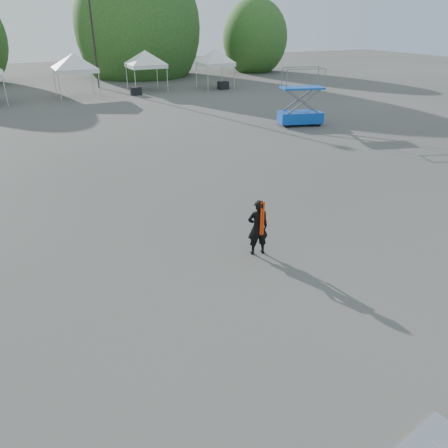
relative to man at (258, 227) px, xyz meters
name	(u,v)px	position (x,y,z in m)	size (l,w,h in m)	color
ground	(216,243)	(-0.80, 1.03, -0.80)	(120.00, 120.00, 0.00)	#474442
light_pole_east	(91,21)	(2.20, 33.03, 4.71)	(0.60, 0.25, 9.80)	black
tree_mid_e	(138,27)	(8.20, 40.03, 4.04)	(5.12, 5.12, 7.79)	#382314
tree_far_e	(255,38)	(21.20, 38.03, 2.82)	(3.84, 3.84, 5.84)	#382314
tent_e	(73,57)	(-0.31, 28.72, 2.26)	(4.55, 4.55, 3.88)	silver
tent_f	(145,53)	(5.71, 29.48, 2.25)	(4.26, 4.26, 3.88)	silver
tent_g	(215,52)	(11.65, 28.15, 2.25)	(3.92, 3.92, 3.88)	silver
man	(258,227)	(0.00, 0.00, 0.00)	(0.65, 0.49, 1.60)	black
scissor_lift	(302,97)	(10.12, 12.61, 0.86)	(2.81, 1.95, 3.29)	#0D2CAA
crate_mid	(136,91)	(4.17, 27.65, -0.48)	(0.83, 0.64, 0.64)	black
crate_east	(223,85)	(12.03, 27.31, -0.47)	(0.86, 0.67, 0.67)	black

